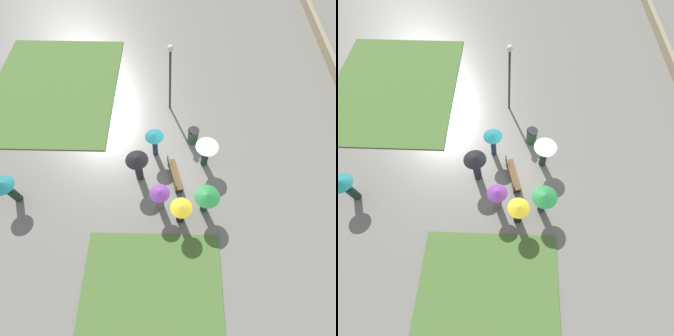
{
  "view_description": "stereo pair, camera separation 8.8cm",
  "coord_description": "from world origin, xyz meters",
  "views": [
    {
      "loc": [
        -7.16,
        0.53,
        12.39
      ],
      "look_at": [
        -0.76,
        0.67,
        1.17
      ],
      "focal_mm": 28.0,
      "sensor_mm": 36.0,
      "label": 1
    },
    {
      "loc": [
        -7.15,
        0.44,
        12.39
      ],
      "look_at": [
        -0.76,
        0.67,
        1.17
      ],
      "focal_mm": 28.0,
      "sensor_mm": 36.0,
      "label": 2
    }
  ],
  "objects": [
    {
      "name": "crowd_person_teal",
      "position": [
        0.81,
        1.4,
        1.4
      ],
      "size": [
        0.97,
        0.97,
        1.86
      ],
      "rotation": [
        0.0,
        0.0,
        4.09
      ],
      "color": "#282D47",
      "rests_on": "ground_plane"
    },
    {
      "name": "park_bench",
      "position": [
        -0.73,
        0.37,
        0.47
      ],
      "size": [
        1.9,
        0.89,
        0.9
      ],
      "rotation": [
        0.0,
        0.0,
        0.26
      ],
      "color": "brown",
      "rests_on": "ground_plane"
    },
    {
      "name": "crowd_person_yellow",
      "position": [
        -2.99,
        0.04,
        1.15
      ],
      "size": [
        0.98,
        0.98,
        1.76
      ],
      "rotation": [
        0.0,
        0.0,
        0.96
      ],
      "color": "black",
      "rests_on": "ground_plane"
    },
    {
      "name": "ground_plane",
      "position": [
        0.0,
        0.0,
        0.0
      ],
      "size": [
        90.0,
        90.0,
        0.0
      ],
      "primitive_type": "plane",
      "color": "slate"
    },
    {
      "name": "trash_bin",
      "position": [
        1.75,
        -0.68,
        0.49
      ],
      "size": [
        0.62,
        0.62,
        0.97
      ],
      "color": "#335638",
      "rests_on": "ground_plane"
    },
    {
      "name": "crowd_person_black",
      "position": [
        -0.7,
        2.16,
        1.34
      ],
      "size": [
        1.1,
        1.1,
        1.98
      ],
      "rotation": [
        0.0,
        0.0,
        4.81
      ],
      "color": "#2D2333",
      "rests_on": "ground_plane"
    },
    {
      "name": "crowd_person_purple",
      "position": [
        -2.31,
        1.01,
        1.19
      ],
      "size": [
        0.94,
        0.94,
        1.78
      ],
      "rotation": [
        0.0,
        0.0,
        6.04
      ],
      "color": "slate",
      "rests_on": "ground_plane"
    },
    {
      "name": "lawn_patch_near",
      "position": [
        -7.42,
        1.25,
        0.03
      ],
      "size": [
        7.36,
        6.06,
        0.06
      ],
      "color": "#4C7033",
      "rests_on": "ground_plane"
    },
    {
      "name": "crowd_person_green",
      "position": [
        -2.41,
        -1.12,
        1.28
      ],
      "size": [
        1.17,
        1.17,
        1.75
      ],
      "rotation": [
        0.0,
        0.0,
        1.35
      ],
      "color": "#1E3328",
      "rests_on": "ground_plane"
    },
    {
      "name": "lone_walker_mid_plaza",
      "position": [
        -2.07,
        8.25,
        1.28
      ],
      "size": [
        1.07,
        1.07,
        1.8
      ],
      "rotation": [
        0.0,
        0.0,
        4.95
      ],
      "color": "#1E3328",
      "rests_on": "ground_plane"
    },
    {
      "name": "crowd_person_white",
      "position": [
        0.26,
        -1.26,
        1.32
      ],
      "size": [
        1.16,
        1.16,
        1.81
      ],
      "rotation": [
        0.0,
        0.0,
        1.3
      ],
      "color": "#1E3328",
      "rests_on": "ground_plane"
    },
    {
      "name": "lawn_patch_far",
      "position": [
        5.81,
        8.33,
        0.03
      ],
      "size": [
        9.77,
        8.12,
        0.06
      ],
      "color": "#4C7033",
      "rests_on": "ground_plane"
    },
    {
      "name": "lamp_post",
      "position": [
        4.28,
        0.67,
        2.79
      ],
      "size": [
        0.32,
        0.32,
        4.33
      ],
      "color": "#2D2D30",
      "rests_on": "ground_plane"
    }
  ]
}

